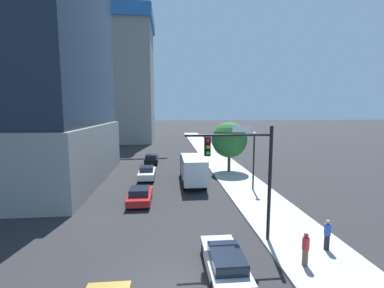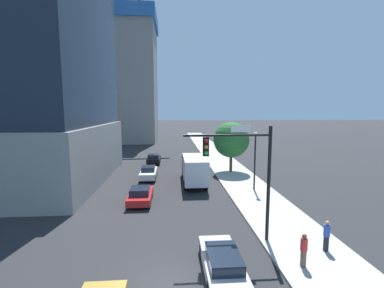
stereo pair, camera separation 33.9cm
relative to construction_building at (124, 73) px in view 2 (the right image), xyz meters
name	(u,v)px [view 2 (the right image)]	position (x,y,z in m)	size (l,w,h in m)	color
ground_plane	(170,288)	(11.71, -58.32, -16.98)	(400.00, 400.00, 0.00)	#28282B
sidewalk	(235,175)	(19.38, -38.32, -16.90)	(4.70, 120.00, 0.15)	#B2AFA8
construction_building	(124,73)	(0.00, 0.00, 0.00)	(23.74, 16.53, 40.53)	gray
traffic_light_pole	(243,164)	(15.88, -54.58, -12.17)	(5.06, 0.48, 6.80)	black
street_lamp	(255,152)	(19.77, -44.60, -13.12)	(0.44, 0.44, 5.65)	black
street_tree	(231,140)	(19.21, -36.75, -12.81)	(4.43, 4.43, 6.24)	brown
car_black	(154,159)	(9.13, -30.12, -16.27)	(1.88, 4.02, 1.46)	black
car_red	(140,195)	(9.13, -47.03, -16.31)	(1.88, 4.18, 1.36)	red
car_silver	(222,262)	(14.16, -57.62, -16.28)	(1.75, 4.55, 1.37)	#B7B7BC
car_white	(149,173)	(9.13, -39.04, -16.25)	(1.76, 4.40, 1.45)	silver
box_truck	(194,168)	(14.16, -41.41, -15.23)	(2.31, 8.00, 3.04)	#1E4799
pedestrian_blue_shirt	(327,235)	(20.23, -56.04, -15.95)	(0.34, 0.34, 1.72)	black
pedestrian_red_shirt	(304,250)	(18.26, -57.38, -15.97)	(0.34, 0.34, 1.69)	brown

